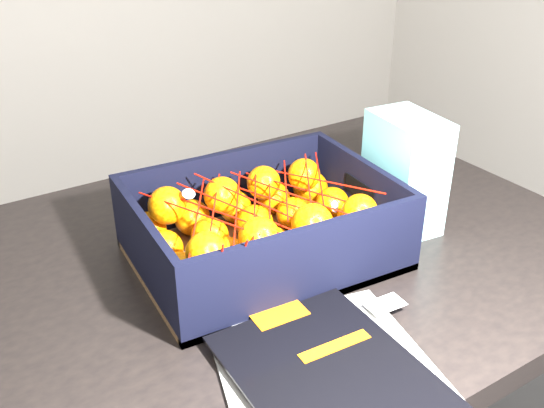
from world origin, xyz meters
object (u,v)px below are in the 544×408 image
magazine_stack (332,380)px  produce_crate (263,235)px  retail_carton (404,173)px  table (239,310)px

magazine_stack → produce_crate: (0.06, 0.29, 0.03)m
retail_carton → magazine_stack: bearing=-137.3°
magazine_stack → retail_carton: 0.43m
magazine_stack → retail_carton: retail_carton is taller
table → magazine_stack: bearing=-93.4°
produce_crate → retail_carton: bearing=-4.1°
produce_crate → magazine_stack: bearing=-101.5°
retail_carton → table: bearing=176.8°
table → retail_carton: retail_carton is taller
produce_crate → retail_carton: size_ratio=1.97×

